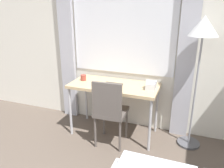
{
  "coord_description": "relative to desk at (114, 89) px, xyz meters",
  "views": [
    {
      "loc": [
        0.96,
        0.1,
        1.78
      ],
      "look_at": [
        0.11,
        2.4,
        0.92
      ],
      "focal_mm": 35.0,
      "sensor_mm": 36.0,
      "label": 1
    }
  ],
  "objects": [
    {
      "name": "desk",
      "position": [
        0.0,
        0.0,
        0.0
      ],
      "size": [
        1.23,
        0.59,
        0.77
      ],
      "color": "tan",
      "rests_on": "ground_plane"
    },
    {
      "name": "standing_lamp",
      "position": [
        1.06,
        0.08,
        0.72
      ],
      "size": [
        0.35,
        0.35,
        1.7
      ],
      "color": "#4C4C51",
      "rests_on": "ground_plane"
    },
    {
      "name": "wall_back_with_window",
      "position": [
        0.01,
        0.37,
        0.65
      ],
      "size": [
        5.59,
        0.13,
        2.7
      ],
      "color": "silver",
      "rests_on": "ground_plane"
    },
    {
      "name": "book",
      "position": [
        0.0,
        -0.08,
        0.08
      ],
      "size": [
        0.25,
        0.19,
        0.02
      ],
      "rotation": [
        0.0,
        0.0,
        -0.0
      ],
      "color": "#4C4238",
      "rests_on": "desk"
    },
    {
      "name": "desk_chair",
      "position": [
        0.06,
        -0.32,
        -0.17
      ],
      "size": [
        0.42,
        0.42,
        0.94
      ],
      "rotation": [
        0.0,
        0.0,
        0.04
      ],
      "color": "#59514C",
      "rests_on": "ground_plane"
    },
    {
      "name": "mug",
      "position": [
        -0.48,
        0.01,
        0.11
      ],
      "size": [
        0.08,
        0.08,
        0.08
      ],
      "color": "#993F33",
      "rests_on": "desk"
    },
    {
      "name": "telephone",
      "position": [
        0.52,
        0.0,
        0.11
      ],
      "size": [
        0.14,
        0.19,
        0.11
      ],
      "color": "silver",
      "rests_on": "desk"
    }
  ]
}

